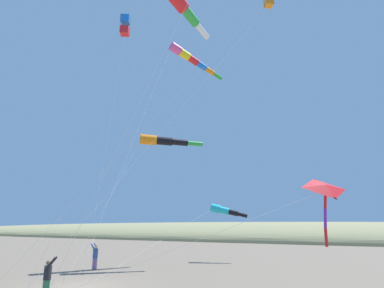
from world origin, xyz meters
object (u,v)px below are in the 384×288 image
Objects in this scene: kite_windsock_magenta_far_left at (224,210)px; kite_windsock_striped_overhead at (163,141)px; kite_windsock_blue_topmost at (184,9)px; kite_box_red_high_left at (125,26)px; kite_delta_rainbow_low_near at (324,190)px; kite_windsock_black_fish_shape at (190,58)px; person_child_grey_jacket at (95,255)px; person_adult_flyer at (48,275)px.

kite_windsock_striped_overhead is at bearing -25.00° from kite_windsock_magenta_far_left.
kite_windsock_blue_topmost is 0.76× the size of kite_box_red_high_left.
kite_box_red_high_left reaches higher than kite_delta_rainbow_low_near.
kite_windsock_blue_topmost is 10.84m from kite_windsock_black_fish_shape.
kite_delta_rainbow_low_near reaches higher than person_child_grey_jacket.
kite_windsock_black_fish_shape is (-9.68, -4.21, 2.45)m from kite_windsock_blue_topmost.
person_adult_flyer is 22.96m from kite_windsock_black_fish_shape.
kite_windsock_striped_overhead is 8.87m from kite_windsock_magenta_far_left.
kite_windsock_striped_overhead is (-10.43, -0.17, 8.97)m from person_adult_flyer.
person_child_grey_jacket is 19.94m from kite_delta_rainbow_low_near.
kite_box_red_high_left reaches higher than kite_windsock_blue_topmost.
kite_windsock_striped_overhead reaches higher than person_adult_flyer.
kite_windsock_striped_overhead is (-13.19, -12.56, 5.84)m from kite_delta_rainbow_low_near.
kite_delta_rainbow_low_near is at bearing 77.45° from person_adult_flyer.
kite_windsock_black_fish_shape is 9.93m from kite_windsock_striped_overhead.
person_adult_flyer is 0.13× the size of kite_windsock_magenta_far_left.
person_adult_flyer is at bearing 28.24° from person_child_grey_jacket.
person_adult_flyer is at bearing -48.46° from kite_windsock_blue_topmost.
kite_windsock_black_fish_shape is at bearing -37.53° from kite_windsock_magenta_far_left.
person_child_grey_jacket is 11.83m from kite_windsock_magenta_far_left.
kite_windsock_magenta_far_left is at bearing -170.54° from kite_windsock_blue_topmost.
person_adult_flyer is at bearing 24.23° from kite_box_red_high_left.
kite_windsock_black_fish_shape reaches higher than kite_windsock_blue_topmost.
person_adult_flyer is 0.15× the size of kite_delta_rainbow_low_near.
person_adult_flyer is 0.08× the size of kite_box_red_high_left.
kite_windsock_magenta_far_left is at bearing 142.47° from kite_windsock_black_fish_shape.
person_child_grey_jacket is at bearing 8.18° from kite_box_red_high_left.
person_adult_flyer is 0.09× the size of kite_windsock_black_fish_shape.
person_child_grey_jacket is 18.48m from kite_windsock_blue_topmost.
kite_windsock_black_fish_shape is (-6.13, 4.86, 18.15)m from person_child_grey_jacket.
kite_windsock_magenta_far_left is at bearing 170.60° from person_adult_flyer.
kite_windsock_striped_overhead is at bearing -140.69° from kite_windsock_blue_topmost.
person_child_grey_jacket reaches higher than person_adult_flyer.
person_child_grey_jacket is at bearing -38.42° from kite_windsock_black_fish_shape.
kite_delta_rainbow_low_near is (10.61, 16.60, 3.08)m from person_child_grey_jacket.
kite_box_red_high_left reaches higher than person_adult_flyer.
kite_delta_rainbow_low_near is 0.59× the size of kite_windsock_black_fish_shape.
kite_windsock_magenta_far_left is (-19.51, -9.61, 0.36)m from kite_delta_rainbow_low_near.
kite_windsock_black_fish_shape is at bearing -156.53° from kite_windsock_blue_topmost.
kite_box_red_high_left is 12.81m from kite_windsock_striped_overhead.
kite_windsock_black_fish_shape reaches higher than kite_delta_rainbow_low_near.
person_child_grey_jacket is at bearing -111.40° from kite_windsock_blue_topmost.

